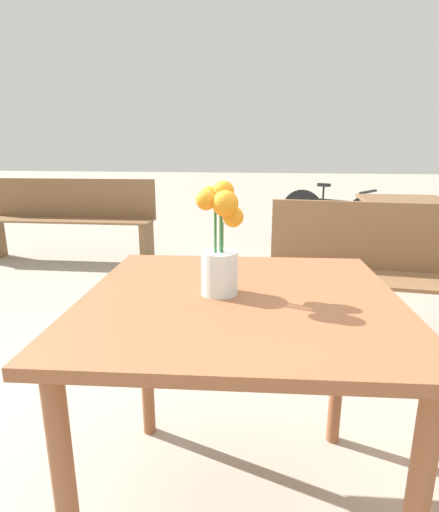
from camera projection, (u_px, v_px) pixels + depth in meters
ground_plane at (237, 510)px, 1.30m from camera, size 40.00×40.00×0.00m
table_front at (240, 331)px, 1.14m from camera, size 0.93×0.90×0.75m
flower_vase at (220, 249)px, 1.09m from camera, size 0.13×0.14×0.31m
bench_middle at (70, 216)px, 4.19m from camera, size 1.82×0.43×0.85m
table_back at (406, 210)px, 3.70m from camera, size 0.78×0.89×0.70m
bicycle at (334, 216)px, 5.05m from camera, size 1.31×0.88×0.73m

